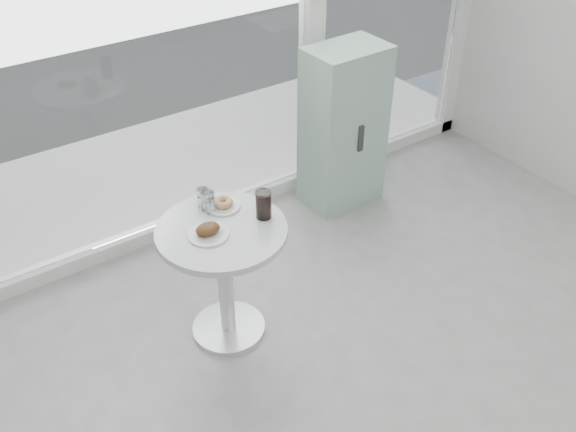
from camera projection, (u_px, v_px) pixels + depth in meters
main_table at (224, 260)px, 3.59m from camera, size 0.72×0.72×0.77m
patio_deck at (166, 167)px, 5.39m from camera, size 5.60×1.60×0.05m
mint_cabinet at (343, 128)px, 4.71m from camera, size 0.58×0.41×1.23m
plate_fritter at (208, 231)px, 3.40m from camera, size 0.22×0.22×0.07m
plate_donut at (223, 204)px, 3.61m from camera, size 0.20×0.20×0.05m
water_tumbler_a at (208, 203)px, 3.56m from camera, size 0.08×0.08×0.12m
water_tumbler_b at (203, 198)px, 3.60m from camera, size 0.07×0.07×0.11m
cola_glass at (263, 205)px, 3.50m from camera, size 0.09×0.09×0.17m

